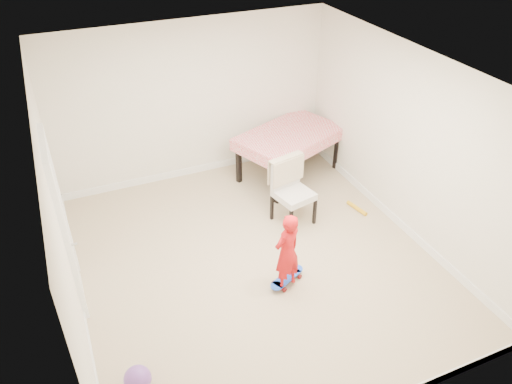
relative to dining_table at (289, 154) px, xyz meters
name	(u,v)px	position (x,y,z in m)	size (l,w,h in m)	color
ground	(255,260)	(-1.39, -1.80, -0.40)	(5.00, 5.00, 0.00)	tan
ceiling	(255,76)	(-1.39, -1.80, 2.18)	(4.50, 5.00, 0.04)	white
wall_back	(193,102)	(-1.39, 0.68, 0.90)	(4.50, 0.04, 2.60)	silver
wall_front	(374,324)	(-1.39, -4.28, 0.90)	(4.50, 0.04, 2.60)	silver
wall_left	(61,222)	(-3.62, -1.80, 0.90)	(0.04, 5.00, 2.60)	silver
wall_right	(406,143)	(0.84, -1.80, 0.90)	(0.04, 5.00, 2.60)	silver
door	(65,227)	(-3.62, -1.50, 0.63)	(0.10, 0.94, 2.11)	white
baseboard_back	(198,169)	(-1.39, 0.69, -0.34)	(4.50, 0.02, 0.12)	white
baseboard_left	(83,305)	(-3.63, -1.80, -0.34)	(0.02, 5.00, 0.12)	white
baseboard_right	(393,217)	(0.85, -1.80, -0.34)	(0.02, 5.00, 0.12)	white
dining_table	(289,154)	(0.00, 0.00, 0.00)	(1.69, 1.06, 0.80)	#B32309
dining_chair	(294,193)	(-0.54, -1.22, 0.10)	(0.55, 0.63, 1.00)	silver
skateboard	(287,279)	(-1.19, -2.35, -0.36)	(0.57, 0.21, 0.09)	blue
child	(287,254)	(-1.24, -2.42, 0.14)	(0.39, 0.26, 1.07)	red
balloon	(138,379)	(-3.25, -3.14, -0.26)	(0.28, 0.28, 0.28)	#7544A4
foam_toy	(357,208)	(0.50, -1.36, -0.37)	(0.06, 0.06, 0.40)	gold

